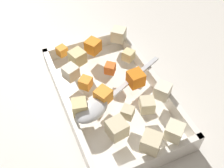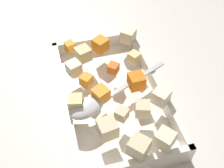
% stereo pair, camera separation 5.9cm
% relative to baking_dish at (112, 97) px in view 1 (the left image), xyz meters
% --- Properties ---
extents(ground_plane, '(4.00, 4.00, 0.00)m').
position_rel_baking_dish_xyz_m(ground_plane, '(0.02, 0.01, -0.01)').
color(ground_plane, beige).
extents(baking_dish, '(0.37, 0.22, 0.05)m').
position_rel_baking_dish_xyz_m(baking_dish, '(0.00, 0.00, 0.00)').
color(baking_dish, white).
rests_on(baking_dish, ground_plane).
extents(carrot_chunk_corner_nw, '(0.03, 0.03, 0.02)m').
position_rel_baking_dish_xyz_m(carrot_chunk_corner_nw, '(-0.15, -0.07, 0.05)').
color(carrot_chunk_corner_nw, orange).
rests_on(carrot_chunk_corner_nw, baking_dish).
extents(carrot_chunk_mid_right, '(0.04, 0.04, 0.03)m').
position_rel_baking_dish_xyz_m(carrot_chunk_mid_right, '(-0.13, 0.01, 0.05)').
color(carrot_chunk_mid_right, orange).
rests_on(carrot_chunk_mid_right, baking_dish).
extents(carrot_chunk_corner_ne, '(0.03, 0.03, 0.03)m').
position_rel_baking_dish_xyz_m(carrot_chunk_corner_ne, '(0.01, 0.05, 0.05)').
color(carrot_chunk_corner_ne, orange).
rests_on(carrot_chunk_corner_ne, baking_dish).
extents(carrot_chunk_near_left, '(0.04, 0.04, 0.03)m').
position_rel_baking_dish_xyz_m(carrot_chunk_near_left, '(0.03, -0.03, 0.05)').
color(carrot_chunk_near_left, orange).
rests_on(carrot_chunk_near_left, baking_dish).
extents(carrot_chunk_rim_edge, '(0.03, 0.03, 0.02)m').
position_rel_baking_dish_xyz_m(carrot_chunk_rim_edge, '(-0.04, 0.01, 0.05)').
color(carrot_chunk_rim_edge, orange).
rests_on(carrot_chunk_rim_edge, baking_dish).
extents(carrot_chunk_near_spoon, '(0.03, 0.03, 0.02)m').
position_rel_baking_dish_xyz_m(carrot_chunk_near_spoon, '(-0.02, -0.05, 0.05)').
color(carrot_chunk_near_spoon, orange).
rests_on(carrot_chunk_near_spoon, baking_dish).
extents(potato_chunk_back_center, '(0.03, 0.03, 0.02)m').
position_rel_baking_dish_xyz_m(potato_chunk_back_center, '(0.08, -0.00, 0.05)').
color(potato_chunk_back_center, beige).
rests_on(potato_chunk_back_center, baking_dish).
extents(potato_chunk_mid_left, '(0.03, 0.03, 0.02)m').
position_rel_baking_dish_xyz_m(potato_chunk_mid_left, '(-0.07, 0.07, 0.05)').
color(potato_chunk_mid_left, '#E0CC89').
rests_on(potato_chunk_mid_left, baking_dish).
extents(potato_chunk_under_handle, '(0.03, 0.03, 0.03)m').
position_rel_baking_dish_xyz_m(potato_chunk_under_handle, '(0.08, 0.04, 0.05)').
color(potato_chunk_under_handle, beige).
rests_on(potato_chunk_under_handle, baking_dish).
extents(potato_chunk_center, '(0.04, 0.04, 0.03)m').
position_rel_baking_dish_xyz_m(potato_chunk_center, '(0.11, -0.04, 0.05)').
color(potato_chunk_center, beige).
rests_on(potato_chunk_center, baking_dish).
extents(potato_chunk_corner_se, '(0.03, 0.03, 0.03)m').
position_rel_baking_dish_xyz_m(potato_chunk_corner_se, '(0.03, -0.09, 0.05)').
color(potato_chunk_corner_se, '#E0CC89').
rests_on(potato_chunk_corner_se, baking_dish).
extents(potato_chunk_heap_side, '(0.05, 0.05, 0.03)m').
position_rel_baking_dish_xyz_m(potato_chunk_heap_side, '(0.16, 0.00, 0.05)').
color(potato_chunk_heap_side, beige).
rests_on(potato_chunk_heap_side, baking_dish).
extents(potato_chunk_heap_top, '(0.04, 0.04, 0.03)m').
position_rel_baking_dish_xyz_m(potato_chunk_heap_top, '(0.16, 0.06, 0.05)').
color(potato_chunk_heap_top, beige).
rests_on(potato_chunk_heap_top, baking_dish).
extents(potato_chunk_near_right, '(0.04, 0.04, 0.03)m').
position_rel_baking_dish_xyz_m(potato_chunk_near_right, '(-0.10, -0.04, 0.05)').
color(potato_chunk_near_right, '#E0CC89').
rests_on(potato_chunk_near_right, baking_dish).
extents(potato_chunk_far_right, '(0.05, 0.05, 0.03)m').
position_rel_baking_dish_xyz_m(potato_chunk_far_right, '(-0.14, 0.08, 0.05)').
color(potato_chunk_far_right, beige).
rests_on(potato_chunk_far_right, baking_dish).
extents(parsnip_chunk_far_left, '(0.04, 0.04, 0.03)m').
position_rel_baking_dish_xyz_m(parsnip_chunk_far_left, '(-0.06, -0.07, 0.05)').
color(parsnip_chunk_far_left, silver).
rests_on(parsnip_chunk_far_left, baking_dish).
extents(parsnip_chunk_front_center, '(0.04, 0.04, 0.03)m').
position_rel_baking_dish_xyz_m(parsnip_chunk_front_center, '(0.06, 0.09, 0.05)').
color(parsnip_chunk_front_center, silver).
rests_on(parsnip_chunk_front_center, baking_dish).
extents(serving_spoon, '(0.13, 0.25, 0.02)m').
position_rel_baking_dish_xyz_m(serving_spoon, '(0.04, -0.05, 0.04)').
color(serving_spoon, silver).
rests_on(serving_spoon, baking_dish).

